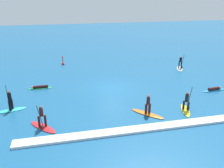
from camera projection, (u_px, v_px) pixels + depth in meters
The scene contains 10 objects.
ground_plane at pixel (112, 88), 25.12m from camera, with size 120.00×120.00×0.00m, color #195684.
surfer_on_teal_board at pixel (11, 105), 20.16m from camera, with size 2.51×1.21×2.27m.
surfer_on_white_board at pixel (180, 65), 31.53m from camera, with size 1.75×2.63×2.01m.
surfer_on_yellow_board at pixel (186, 105), 20.17m from camera, with size 1.38×2.56×2.17m.
surfer_on_red_board at pixel (42, 123), 17.57m from camera, with size 2.35×2.53×2.07m.
surfer_on_blue_board at pixel (214, 89), 24.47m from camera, with size 2.94×0.79×0.39m.
surfer_on_green_board at pixel (40, 87), 25.02m from camera, with size 2.57×0.63×0.36m.
surfer_on_orange_board at pixel (148, 110), 19.53m from camera, with size 2.51×2.65×1.81m.
marker_buoy at pixel (63, 63), 33.50m from camera, with size 0.41×0.41×1.36m.
wave_crest at pixel (137, 129), 17.32m from camera, with size 17.57×0.90×0.18m, color white.
Camera 1 is at (-5.04, -22.71, 9.49)m, focal length 37.34 mm.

